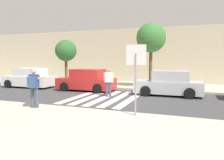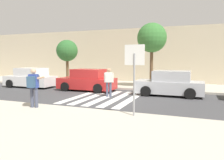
% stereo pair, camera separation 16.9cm
% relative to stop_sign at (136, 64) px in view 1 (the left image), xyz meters
% --- Properties ---
extents(ground_plane, '(120.00, 120.00, 0.00)m').
position_rel_stop_sign_xyz_m(ground_plane, '(-2.85, 3.65, -2.10)').
color(ground_plane, '#424244').
extents(sidewalk_near, '(60.00, 6.00, 0.14)m').
position_rel_stop_sign_xyz_m(sidewalk_near, '(-2.85, -2.55, -2.03)').
color(sidewalk_near, beige).
rests_on(sidewalk_near, ground).
extents(sidewalk_far, '(60.00, 4.80, 0.14)m').
position_rel_stop_sign_xyz_m(sidewalk_far, '(-2.85, 9.65, -2.03)').
color(sidewalk_far, beige).
rests_on(sidewalk_far, ground).
extents(building_facade_far, '(56.00, 4.00, 5.11)m').
position_rel_stop_sign_xyz_m(building_facade_far, '(-2.85, 14.05, 0.46)').
color(building_facade_far, beige).
rests_on(building_facade_far, ground).
extents(crosswalk_stripe_0, '(0.44, 5.20, 0.01)m').
position_rel_stop_sign_xyz_m(crosswalk_stripe_0, '(-4.45, 3.85, -2.09)').
color(crosswalk_stripe_0, silver).
rests_on(crosswalk_stripe_0, ground).
extents(crosswalk_stripe_1, '(0.44, 5.20, 0.01)m').
position_rel_stop_sign_xyz_m(crosswalk_stripe_1, '(-3.65, 3.85, -2.09)').
color(crosswalk_stripe_1, silver).
rests_on(crosswalk_stripe_1, ground).
extents(crosswalk_stripe_2, '(0.44, 5.20, 0.01)m').
position_rel_stop_sign_xyz_m(crosswalk_stripe_2, '(-2.85, 3.85, -2.09)').
color(crosswalk_stripe_2, silver).
rests_on(crosswalk_stripe_2, ground).
extents(crosswalk_stripe_3, '(0.44, 5.20, 0.01)m').
position_rel_stop_sign_xyz_m(crosswalk_stripe_3, '(-2.05, 3.85, -2.09)').
color(crosswalk_stripe_3, silver).
rests_on(crosswalk_stripe_3, ground).
extents(crosswalk_stripe_4, '(0.44, 5.20, 0.01)m').
position_rel_stop_sign_xyz_m(crosswalk_stripe_4, '(-1.25, 3.85, -2.09)').
color(crosswalk_stripe_4, silver).
rests_on(crosswalk_stripe_4, ground).
extents(stop_sign, '(0.76, 0.08, 2.68)m').
position_rel_stop_sign_xyz_m(stop_sign, '(0.00, 0.00, 0.00)').
color(stop_sign, gray).
rests_on(stop_sign, sidewalk_near).
extents(photographer_with_backpack, '(0.70, 0.92, 1.72)m').
position_rel_stop_sign_xyz_m(photographer_with_backpack, '(-4.49, -0.30, -0.93)').
color(photographer_with_backpack, '#474C60').
rests_on(photographer_with_backpack, sidewalk_near).
extents(pedestrian_crossing, '(0.57, 0.30, 1.72)m').
position_rel_stop_sign_xyz_m(pedestrian_crossing, '(-2.74, 4.19, -1.12)').
color(pedestrian_crossing, '#474C60').
rests_on(pedestrian_crossing, ground).
extents(parked_car_white, '(4.10, 1.92, 1.55)m').
position_rel_stop_sign_xyz_m(parked_car_white, '(-10.26, 5.95, -1.37)').
color(parked_car_white, white).
rests_on(parked_car_white, ground).
extents(parked_car_red, '(4.10, 1.92, 1.55)m').
position_rel_stop_sign_xyz_m(parked_car_red, '(-5.13, 5.95, -1.37)').
color(parked_car_red, red).
rests_on(parked_car_red, ground).
extents(parked_car_silver, '(4.10, 1.92, 1.55)m').
position_rel_stop_sign_xyz_m(parked_car_silver, '(0.63, 5.95, -1.37)').
color(parked_car_silver, '#B7BABF').
rests_on(parked_car_silver, ground).
extents(street_tree_west, '(1.85, 1.85, 3.77)m').
position_rel_stop_sign_xyz_m(street_tree_west, '(-8.38, 8.43, 0.85)').
color(street_tree_west, brown).
rests_on(street_tree_west, sidewalk_far).
extents(street_tree_center, '(2.16, 2.16, 4.76)m').
position_rel_stop_sign_xyz_m(street_tree_center, '(-0.98, 8.24, 1.68)').
color(street_tree_center, brown).
rests_on(street_tree_center, sidewalk_far).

